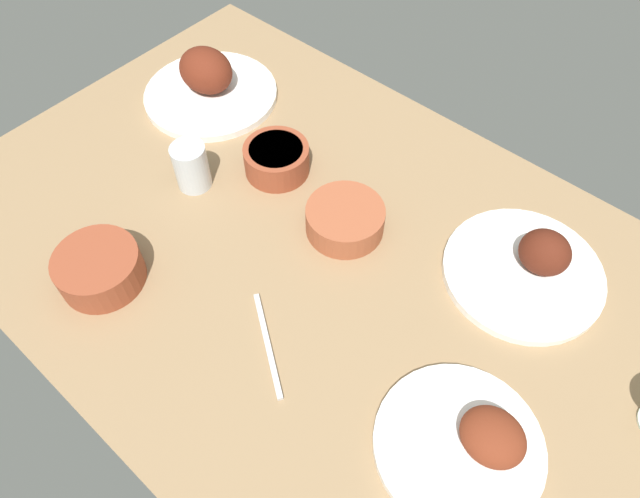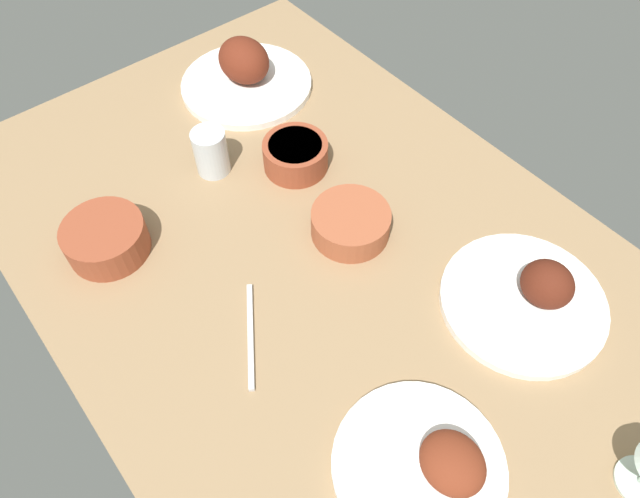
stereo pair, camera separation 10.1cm
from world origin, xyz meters
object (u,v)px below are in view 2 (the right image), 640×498
Objects in this scene: water_tumbler at (211,152)px; bowl_onions at (105,238)px; bowl_sauce at (296,154)px; fork_loose at (251,335)px; plate_near_viewer at (530,296)px; plate_far_side at (245,73)px; plate_center_main at (429,465)px; bowl_cream at (351,222)px.

bowl_onions is at bearing -78.96° from water_tumbler.
bowl_sauce is 16.26cm from water_tumbler.
water_tumbler is at bearing 9.78° from fork_loose.
plate_far_side is at bearing -177.42° from plate_near_viewer.
plate_center_main is at bearing -20.63° from bowl_sauce.
water_tumbler is (-29.00, -10.41, 1.81)cm from bowl_cream.
bowl_sauce is (4.65, 38.20, -0.12)cm from bowl_onions.
fork_loose is (52.19, -35.74, -2.79)cm from plate_far_side.
plate_near_viewer is 2.15× the size of bowl_sauce.
plate_far_side is 2.01× the size of bowl_onions.
plate_near_viewer is at bearing 23.37° from bowl_cream.
bowl_onions is (-54.07, -48.49, 1.14)cm from plate_near_viewer.
plate_far_side is at bearing 130.98° from water_tumbler.
water_tumbler is (-67.39, 8.71, 2.83)cm from plate_center_main.
plate_center_main is 33.31cm from fork_loose.
plate_far_side is 63.31cm from fork_loose.
bowl_sauce is 38.52cm from fork_loose.
bowl_sauce is 19.63cm from bowl_cream.
plate_center_main is 1.29× the size of fork_loose.
water_tumbler is (17.31, -19.92, 1.48)cm from plate_far_side.
fork_loose is at bearing -167.66° from plate_center_main.
water_tumbler reaches higher than bowl_sauce.
bowl_cream is (46.31, -9.52, -0.33)cm from plate_far_side.
water_tumbler reaches higher than plate_near_viewer.
water_tumbler is at bearing -49.02° from plate_far_side.
bowl_sauce is at bearing 53.83° from water_tumbler.
plate_far_side is (-76.28, -3.44, 1.03)cm from plate_near_viewer.
plate_center_main reaches higher than bowl_onions.
bowl_sauce is at bearing 172.19° from bowl_cream.
plate_far_side is 3.09× the size of water_tumbler.
plate_far_side is 1.54× the size of fork_loose.
bowl_cream is at bearing 19.74° from water_tumbler.
bowl_onions is at bearing -138.11° from plate_near_viewer.
bowl_sauce is (26.86, -6.85, -0.02)cm from plate_far_side.
fork_loose is (29.98, 9.31, -2.90)cm from bowl_onions.
water_tumbler is at bearing -158.39° from plate_near_viewer.
plate_far_side is 27.72cm from bowl_sauce.
plate_center_main is 64.63cm from bowl_onions.
fork_loose is at bearing 17.25° from bowl_onions.
bowl_onions is at bearing -165.27° from plate_center_main.
plate_far_side reaches higher than water_tumbler.
plate_center_main is 61.82cm from bowl_sauce.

